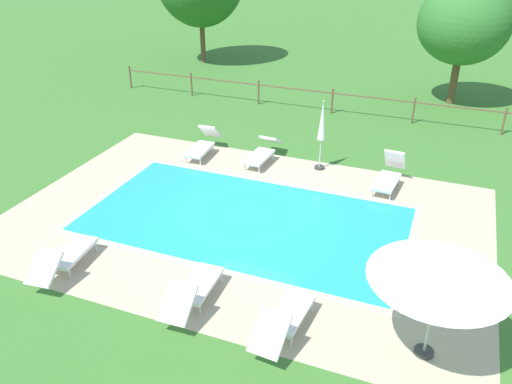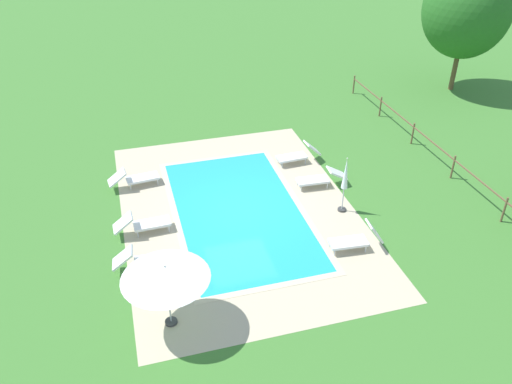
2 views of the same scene
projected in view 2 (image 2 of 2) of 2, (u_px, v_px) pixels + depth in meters
The scene contains 14 objects.
ground_plane at pixel (239, 211), 19.76m from camera, with size 160.00×160.00×0.00m, color #3D752D.
pool_deck_paving at pixel (239, 211), 19.75m from camera, with size 12.50×8.59×0.01m, color #BCAD8E.
swimming_pool_water at pixel (239, 211), 19.75m from camera, with size 8.39×4.47×0.01m, color #23A8C1.
pool_coping_rim at pixel (239, 211), 19.75m from camera, with size 8.87×4.95×0.01m.
sun_lounger_north_near_steps at pixel (145, 260), 16.79m from camera, with size 0.75×2.02×0.86m.
sun_lounger_north_mid at pixel (144, 223), 18.47m from camera, with size 0.68×2.02×0.84m.
sun_lounger_north_far at pixel (320, 178), 21.10m from camera, with size 0.71×2.08×0.75m.
sun_lounger_north_end at pixel (135, 178), 21.10m from camera, with size 0.82×2.07×0.81m.
sun_lounger_south_near_corner at pixel (298, 155), 22.74m from camera, with size 0.73×1.98×0.90m.
sun_lounger_south_far at pixel (356, 239), 17.66m from camera, with size 0.75×1.86×1.02m.
patio_umbrella_open_foreground at pixel (165, 272), 13.98m from camera, with size 2.45×2.45×2.17m.
patio_umbrella_closed_row_west at pixel (345, 178), 19.03m from camera, with size 0.32×0.32×2.28m.
perimeter_fence at pixel (454, 164), 21.44m from camera, with size 19.45×0.08×1.05m.
tree_far_west at pixel (467, 9), 27.77m from camera, with size 4.71×4.71×7.15m.
Camera 2 is at (15.80, -3.76, 11.29)m, focal length 36.58 mm.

